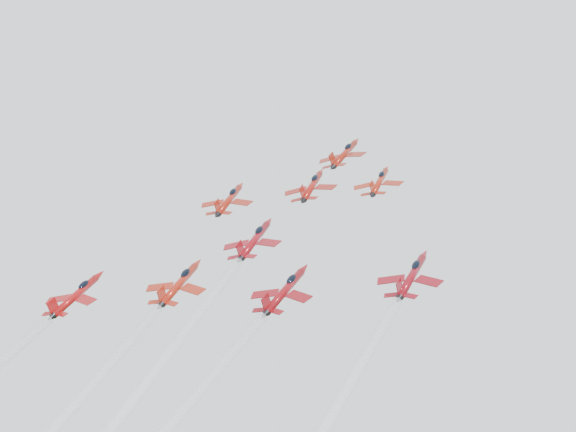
% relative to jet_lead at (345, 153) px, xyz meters
% --- Properties ---
extents(jet_lead, '(10.11, 12.40, 9.59)m').
position_rel_jet_lead_xyz_m(jet_lead, '(0.00, 0.00, 0.00)').
color(jet_lead, '#9A1D0E').
extents(jet_row2_left, '(10.37, 12.71, 9.83)m').
position_rel_jet_lead_xyz_m(jet_row2_left, '(-18.10, -12.35, -9.38)').
color(jet_row2_left, '#A91E10').
extents(jet_row2_center, '(10.06, 12.33, 9.54)m').
position_rel_jet_lead_xyz_m(jet_row2_center, '(-1.60, -10.68, -8.12)').
color(jet_row2_center, '#A4170F').
extents(jet_row2_right, '(8.83, 10.82, 8.37)m').
position_rel_jet_lead_xyz_m(jet_row2_right, '(11.73, -11.74, -8.94)').
color(jet_row2_right, '#AF2310').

